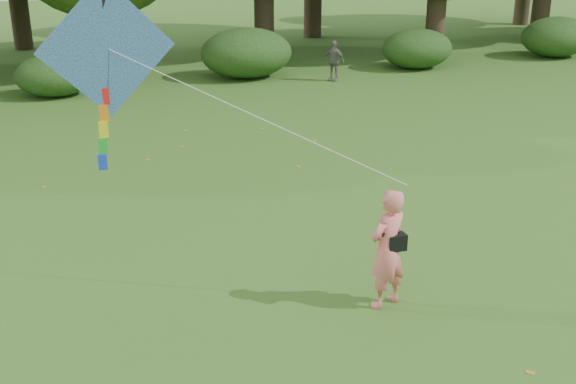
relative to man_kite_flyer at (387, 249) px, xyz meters
name	(u,v)px	position (x,y,z in m)	size (l,w,h in m)	color
ground	(388,323)	(-0.20, -0.51, -0.96)	(100.00, 100.00, 0.00)	#265114
man_kite_flyer	(387,249)	(0.00, 0.00, 0.00)	(0.70, 0.46, 1.93)	#F17371
bystander_right	(333,61)	(5.69, 15.76, -0.21)	(0.88, 0.37, 1.50)	slate
crossbody_bag	(396,241)	(0.12, -0.03, 0.13)	(0.43, 0.20, 0.74)	black
flying_kite	(108,52)	(-3.72, 2.10, 2.87)	(5.02, 2.34, 2.96)	#2952B5
shrub_band	(149,63)	(-0.92, 17.09, -0.11)	(39.15, 3.22, 1.88)	#264919
fallen_leaves	(248,184)	(-0.49, 5.97, -0.96)	(11.20, 13.29, 0.01)	olive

